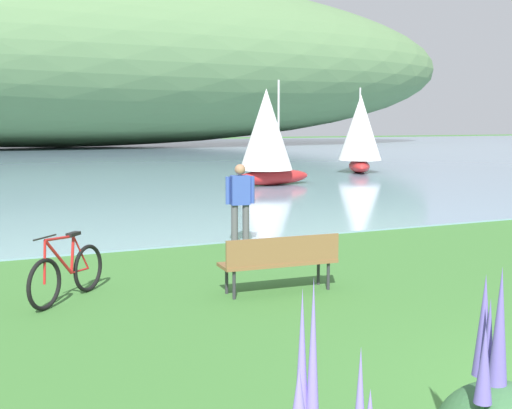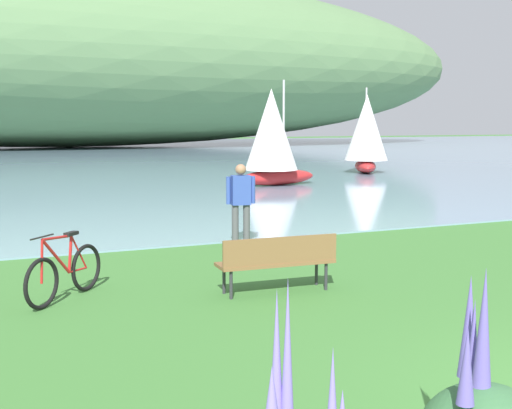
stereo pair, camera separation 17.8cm
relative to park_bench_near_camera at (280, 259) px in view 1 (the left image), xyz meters
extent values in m
cube|color=#7A99B2|center=(1.33, 44.12, -0.50)|extent=(180.00, 80.00, 0.04)
ellipsoid|color=#567A4C|center=(4.94, 60.04, 8.43)|extent=(91.31, 28.00, 17.83)
cube|color=brown|center=(0.00, 0.08, -0.07)|extent=(1.82, 0.58, 0.05)
cube|color=brown|center=(-0.01, -0.13, 0.15)|extent=(1.80, 0.14, 0.40)
cylinder|color=#2D2D33|center=(-0.75, 0.29, -0.30)|extent=(0.05, 0.05, 0.45)
cylinder|color=#2D2D33|center=(0.78, 0.21, -0.30)|extent=(0.05, 0.05, 0.45)
cylinder|color=#2D2D33|center=(-0.77, -0.05, -0.30)|extent=(0.05, 0.05, 0.45)
cylinder|color=#2D2D33|center=(0.76, -0.13, -0.30)|extent=(0.05, 0.05, 0.45)
torus|color=black|center=(-3.33, 0.51, -0.16)|extent=(0.54, 0.56, 0.72)
torus|color=black|center=(-2.61, 1.27, -0.16)|extent=(0.54, 0.56, 0.72)
cylinder|color=red|center=(-3.10, 0.76, 0.15)|extent=(0.45, 0.47, 0.61)
cylinder|color=red|center=(-3.08, 0.79, 0.41)|extent=(0.48, 0.51, 0.09)
cylinder|color=red|center=(-2.88, 0.99, 0.12)|extent=(0.12, 0.12, 0.54)
cylinder|color=red|center=(-2.76, 1.12, -0.15)|extent=(0.31, 0.33, 0.05)
cylinder|color=red|center=(-2.73, 1.15, 0.11)|extent=(0.27, 0.29, 0.56)
cylinder|color=red|center=(-3.32, 0.53, 0.14)|extent=(0.09, 0.09, 0.60)
cube|color=black|center=(-2.85, 1.02, 0.42)|extent=(0.24, 0.24, 0.05)
cylinder|color=black|center=(-3.30, 0.55, 0.48)|extent=(0.35, 0.37, 0.02)
cylinder|color=#4C4C51|center=(0.75, 3.59, -0.08)|extent=(0.14, 0.14, 0.88)
cylinder|color=#4C4C51|center=(0.98, 3.56, -0.08)|extent=(0.14, 0.14, 0.88)
cube|color=#334CA5|center=(0.87, 3.58, 0.66)|extent=(0.41, 0.27, 0.60)
sphere|color=#9E7051|center=(0.87, 3.58, 1.08)|extent=(0.22, 0.22, 0.22)
cylinder|color=#334CA5|center=(0.61, 3.61, 0.66)|extent=(0.09, 0.09, 0.56)
cylinder|color=#334CA5|center=(1.12, 3.54, 0.66)|extent=(0.09, 0.09, 0.56)
cone|color=#8470D1|center=(-2.68, -5.76, 0.78)|extent=(0.09, 0.09, 0.95)
cone|color=#8470D1|center=(-2.73, -5.73, 0.75)|extent=(0.10, 0.10, 0.89)
cylinder|color=#386B3D|center=(-1.01, -5.27, 0.16)|extent=(0.02, 0.02, 0.12)
cone|color=#6B5BB7|center=(-1.01, -5.27, 0.53)|extent=(0.09, 0.09, 0.61)
cylinder|color=#386B3D|center=(-1.03, -5.38, 0.16)|extent=(0.02, 0.02, 0.12)
cone|color=#6B5BB7|center=(-1.03, -5.38, 0.61)|extent=(0.11, 0.11, 0.77)
cylinder|color=#386B3D|center=(-1.03, -5.39, 0.16)|extent=(0.02, 0.02, 0.12)
cone|color=#6B5BB7|center=(-1.03, -5.39, 0.65)|extent=(0.14, 0.14, 0.85)
cone|color=#6B5BB7|center=(-1.28, -5.52, 0.48)|extent=(0.12, 0.12, 0.52)
cylinder|color=#386B3D|center=(-0.95, -5.16, 0.16)|extent=(0.02, 0.02, 0.12)
cone|color=#6B5BB7|center=(-0.95, -5.16, 0.59)|extent=(0.14, 0.14, 0.74)
ellipsoid|color=#B22323|center=(14.06, 19.30, -0.17)|extent=(2.64, 3.64, 0.63)
cylinder|color=#B2B2B2|center=(14.20, 19.55, 1.95)|extent=(0.09, 0.09, 3.60)
cone|color=white|center=(13.90, 19.01, 1.77)|extent=(2.91, 2.91, 3.24)
ellipsoid|color=#B22323|center=(7.14, 15.02, -0.17)|extent=(3.69, 1.69, 0.62)
cylinder|color=#B2B2B2|center=(7.41, 15.07, 1.92)|extent=(0.09, 0.09, 3.56)
cone|color=white|center=(6.81, 14.95, 1.74)|extent=(2.49, 2.49, 3.21)
camera|label=1|loc=(-4.29, -8.60, 2.03)|focal=45.86mm
camera|label=2|loc=(-4.12, -8.67, 2.03)|focal=45.86mm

